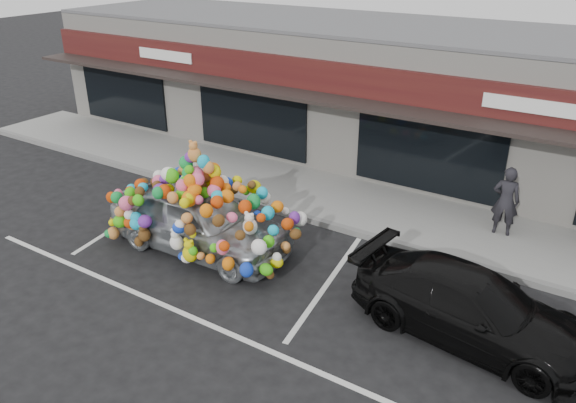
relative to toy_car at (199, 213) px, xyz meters
The scene contains 10 objects.
ground 1.09m from the toy_car, 12.55° to the left, with size 90.00×90.00×0.00m, color black.
shop_building 8.65m from the toy_car, 86.62° to the left, with size 24.00×7.20×4.31m.
sidewalk 4.24m from the toy_car, 83.01° to the left, with size 26.00×3.00×0.15m, color gray.
kerb 2.80m from the toy_car, 79.08° to the left, with size 26.00×0.18×0.16m, color slate.
parking_stripe_left 2.88m from the toy_car, behind, with size 0.12×4.40×0.01m, color silver.
parking_stripe_mid 3.45m from the toy_car, ahead, with size 0.12×4.40×0.01m, color silver.
lane_line 3.46m from the toy_car, 41.14° to the right, with size 14.00×0.12×0.01m, color silver.
toy_car is the anchor object (origin of this frame).
black_sedan 6.37m from the toy_car, ahead, with size 4.51×1.83×1.31m, color black.
pedestrian_a 7.39m from the toy_car, 36.60° to the left, with size 0.64×0.42×1.76m, color black.
Camera 1 is at (7.60, -8.91, 6.79)m, focal length 35.00 mm.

